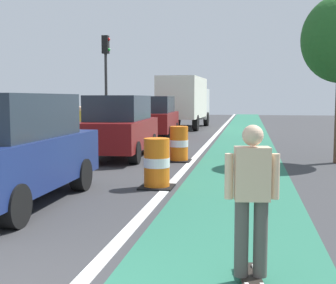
{
  "coord_description": "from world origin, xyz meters",
  "views": [
    {
      "loc": [
        2.64,
        -3.22,
        1.96
      ],
      "look_at": [
        1.07,
        5.54,
        1.1
      ],
      "focal_mm": 48.71,
      "sensor_mm": 36.0,
      "label": 1
    }
  ],
  "objects_px": {
    "skateboarder_on_lane": "(252,199)",
    "parked_suv_second": "(119,126)",
    "delivery_truck_down_block": "(185,100)",
    "pedestrian_crossing": "(106,119)",
    "traffic_barrel_front": "(157,164)",
    "traffic_barrel_mid": "(179,144)",
    "parked_suv_nearest": "(10,149)",
    "pedestrian_waiting": "(80,123)",
    "parked_suv_third": "(155,117)",
    "traffic_light_corner": "(106,68)"
  },
  "relations": [
    {
      "from": "skateboarder_on_lane",
      "to": "parked_suv_second",
      "type": "relative_size",
      "value": 0.36
    },
    {
      "from": "delivery_truck_down_block",
      "to": "pedestrian_crossing",
      "type": "height_order",
      "value": "delivery_truck_down_block"
    },
    {
      "from": "traffic_barrel_front",
      "to": "traffic_barrel_mid",
      "type": "height_order",
      "value": "same"
    },
    {
      "from": "parked_suv_second",
      "to": "parked_suv_nearest",
      "type": "bearing_deg",
      "value": -90.74
    },
    {
      "from": "delivery_truck_down_block",
      "to": "pedestrian_waiting",
      "type": "xyz_separation_m",
      "value": [
        -3.12,
        -10.35,
        -0.98
      ]
    },
    {
      "from": "skateboarder_on_lane",
      "to": "delivery_truck_down_block",
      "type": "bearing_deg",
      "value": 99.63
    },
    {
      "from": "traffic_barrel_front",
      "to": "pedestrian_waiting",
      "type": "xyz_separation_m",
      "value": [
        -5.23,
        9.08,
        0.33
      ]
    },
    {
      "from": "pedestrian_crossing",
      "to": "skateboarder_on_lane",
      "type": "bearing_deg",
      "value": -67.68
    },
    {
      "from": "parked_suv_second",
      "to": "pedestrian_waiting",
      "type": "bearing_deg",
      "value": 124.94
    },
    {
      "from": "skateboarder_on_lane",
      "to": "parked_suv_third",
      "type": "distance_m",
      "value": 17.79
    },
    {
      "from": "skateboarder_on_lane",
      "to": "delivery_truck_down_block",
      "type": "relative_size",
      "value": 0.22
    },
    {
      "from": "skateboarder_on_lane",
      "to": "traffic_barrel_front",
      "type": "height_order",
      "value": "skateboarder_on_lane"
    },
    {
      "from": "skateboarder_on_lane",
      "to": "pedestrian_crossing",
      "type": "relative_size",
      "value": 1.05
    },
    {
      "from": "parked_suv_third",
      "to": "traffic_barrel_front",
      "type": "relative_size",
      "value": 4.29
    },
    {
      "from": "pedestrian_waiting",
      "to": "parked_suv_nearest",
      "type": "bearing_deg",
      "value": -75.35
    },
    {
      "from": "traffic_barrel_mid",
      "to": "pedestrian_crossing",
      "type": "height_order",
      "value": "pedestrian_crossing"
    },
    {
      "from": "traffic_barrel_mid",
      "to": "pedestrian_waiting",
      "type": "xyz_separation_m",
      "value": [
        -5.07,
        4.87,
        0.33
      ]
    },
    {
      "from": "parked_suv_nearest",
      "to": "pedestrian_crossing",
      "type": "distance_m",
      "value": 15.61
    },
    {
      "from": "parked_suv_nearest",
      "to": "pedestrian_waiting",
      "type": "relative_size",
      "value": 2.87
    },
    {
      "from": "pedestrian_waiting",
      "to": "pedestrian_crossing",
      "type": "bearing_deg",
      "value": 92.96
    },
    {
      "from": "traffic_barrel_mid",
      "to": "pedestrian_crossing",
      "type": "relative_size",
      "value": 0.68
    },
    {
      "from": "skateboarder_on_lane",
      "to": "parked_suv_third",
      "type": "bearing_deg",
      "value": 105.04
    },
    {
      "from": "parked_suv_third",
      "to": "parked_suv_nearest",
      "type": "bearing_deg",
      "value": -88.93
    },
    {
      "from": "parked_suv_second",
      "to": "pedestrian_waiting",
      "type": "height_order",
      "value": "parked_suv_second"
    },
    {
      "from": "skateboarder_on_lane",
      "to": "traffic_barrel_mid",
      "type": "height_order",
      "value": "skateboarder_on_lane"
    },
    {
      "from": "parked_suv_second",
      "to": "pedestrian_crossing",
      "type": "relative_size",
      "value": 2.9
    },
    {
      "from": "parked_suv_third",
      "to": "delivery_truck_down_block",
      "type": "relative_size",
      "value": 0.61
    },
    {
      "from": "skateboarder_on_lane",
      "to": "delivery_truck_down_block",
      "type": "distance_m",
      "value": 24.68
    },
    {
      "from": "parked_suv_nearest",
      "to": "delivery_truck_down_block",
      "type": "distance_m",
      "value": 21.45
    },
    {
      "from": "parked_suv_nearest",
      "to": "parked_suv_third",
      "type": "height_order",
      "value": "same"
    },
    {
      "from": "traffic_barrel_front",
      "to": "traffic_barrel_mid",
      "type": "distance_m",
      "value": 4.21
    },
    {
      "from": "traffic_barrel_front",
      "to": "pedestrian_crossing",
      "type": "height_order",
      "value": "pedestrian_crossing"
    },
    {
      "from": "parked_suv_third",
      "to": "traffic_light_corner",
      "type": "bearing_deg",
      "value": 168.52
    },
    {
      "from": "parked_suv_second",
      "to": "traffic_barrel_mid",
      "type": "xyz_separation_m",
      "value": [
        2.09,
        -0.6,
        -0.5
      ]
    },
    {
      "from": "pedestrian_crossing",
      "to": "parked_suv_nearest",
      "type": "bearing_deg",
      "value": -78.49
    },
    {
      "from": "parked_suv_nearest",
      "to": "traffic_barrel_mid",
      "type": "xyz_separation_m",
      "value": [
        2.18,
        6.21,
        -0.5
      ]
    },
    {
      "from": "parked_suv_nearest",
      "to": "pedestrian_waiting",
      "type": "distance_m",
      "value": 11.45
    },
    {
      "from": "skateboarder_on_lane",
      "to": "pedestrian_waiting",
      "type": "xyz_separation_m",
      "value": [
        -7.25,
        13.96,
        -0.05
      ]
    },
    {
      "from": "traffic_barrel_front",
      "to": "pedestrian_waiting",
      "type": "bearing_deg",
      "value": 119.96
    },
    {
      "from": "pedestrian_crossing",
      "to": "traffic_light_corner",
      "type": "bearing_deg",
      "value": -67.08
    },
    {
      "from": "parked_suv_nearest",
      "to": "parked_suv_third",
      "type": "bearing_deg",
      "value": 91.07
    },
    {
      "from": "parked_suv_second",
      "to": "skateboarder_on_lane",
      "type": "bearing_deg",
      "value": -66.25
    },
    {
      "from": "parked_suv_third",
      "to": "pedestrian_crossing",
      "type": "distance_m",
      "value": 3.02
    },
    {
      "from": "parked_suv_third",
      "to": "pedestrian_waiting",
      "type": "xyz_separation_m",
      "value": [
        -2.63,
        -3.23,
        -0.17
      ]
    },
    {
      "from": "traffic_barrel_front",
      "to": "pedestrian_waiting",
      "type": "relative_size",
      "value": 0.68
    },
    {
      "from": "traffic_barrel_front",
      "to": "pedestrian_crossing",
      "type": "distance_m",
      "value": 14.38
    },
    {
      "from": "parked_suv_second",
      "to": "traffic_light_corner",
      "type": "bearing_deg",
      "value": 110.53
    },
    {
      "from": "traffic_barrel_front",
      "to": "pedestrian_waiting",
      "type": "distance_m",
      "value": 10.48
    },
    {
      "from": "traffic_barrel_mid",
      "to": "traffic_light_corner",
      "type": "distance_m",
      "value": 10.46
    },
    {
      "from": "parked_suv_nearest",
      "to": "traffic_barrel_front",
      "type": "xyz_separation_m",
      "value": [
        2.34,
        2.0,
        -0.5
      ]
    }
  ]
}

